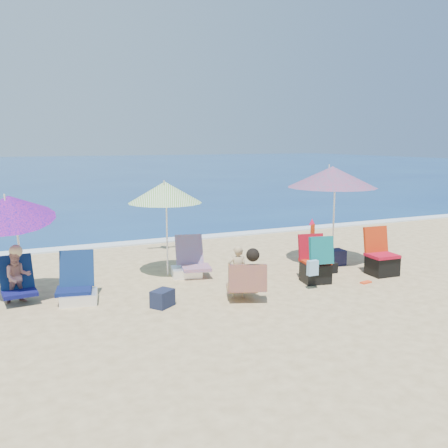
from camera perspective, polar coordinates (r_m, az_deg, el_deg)
name	(u,v)px	position (r m, az deg, el deg)	size (l,w,h in m)	color
ground	(264,294)	(8.57, 4.64, -8.15)	(120.00, 120.00, 0.00)	#D8BC84
sea	(45,168)	(52.34, -20.17, 6.11)	(120.00, 80.00, 0.12)	navy
foam	(171,240)	(13.12, -6.24, -1.84)	(120.00, 0.50, 0.04)	white
umbrella_turquoise	(332,177)	(10.49, 12.52, 5.38)	(2.35, 2.35, 2.13)	white
umbrella_striped	(165,192)	(9.42, -6.90, 3.69)	(1.79, 1.79, 1.89)	white
umbrella_blue	(10,207)	(8.58, -23.72, 1.78)	(1.72, 1.76, 1.91)	white
furled_umbrella	(312,244)	(9.75, 10.23, -2.33)	(0.14, 0.14, 1.13)	#BB310D
chair_navy	(77,289)	(8.48, -16.72, -7.24)	(0.73, 0.83, 0.80)	#0C1848
chair_rainbow	(189,265)	(9.65, -4.11, -4.85)	(0.78, 0.86, 0.77)	#EF6654
camp_chair_left	(381,261)	(10.17, 17.87, -4.10)	(0.59, 0.59, 0.94)	#AB0C23
camp_chair_right	(316,265)	(9.29, 10.65, -4.75)	(0.76, 0.78, 0.92)	red
person_center	(242,274)	(8.13, 2.17, -5.87)	(0.67, 0.78, 0.91)	tan
person_left	(17,276)	(8.70, -22.95, -5.64)	(0.58, 0.71, 0.96)	tan
bag_navy_a	(162,298)	(7.95, -7.19, -8.60)	(0.44, 0.41, 0.27)	#181E35
bag_navy_b	(334,257)	(10.74, 12.69, -3.81)	(0.46, 0.36, 0.33)	#191B39
bag_black_b	(330,268)	(10.09, 12.26, -5.01)	(0.28, 0.20, 0.20)	black
orange_item	(366,282)	(9.55, 16.22, -6.54)	(0.24, 0.14, 0.03)	#FE471A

